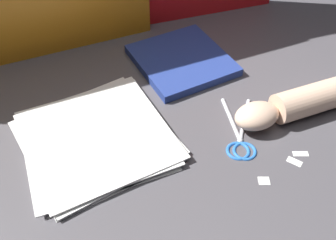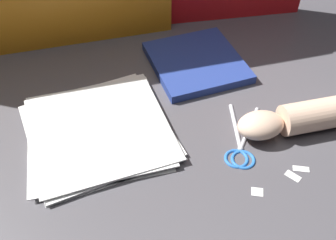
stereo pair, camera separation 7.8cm
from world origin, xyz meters
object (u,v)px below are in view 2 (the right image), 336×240
object	(u,v)px
book_closed	(196,62)
hand_forearm	(319,115)
scissors	(241,145)
paper_stack	(98,130)

from	to	relation	value
book_closed	hand_forearm	distance (m)	0.33
scissors	paper_stack	bearing A→B (deg)	153.22
paper_stack	scissors	size ratio (longest dim) A/B	1.71
book_closed	paper_stack	bearing A→B (deg)	-152.86
paper_stack	book_closed	size ratio (longest dim) A/B	1.37
scissors	hand_forearm	bearing A→B (deg)	0.46
paper_stack	book_closed	world-z (taller)	book_closed
book_closed	hand_forearm	size ratio (longest dim) A/B	0.66
book_closed	scissors	size ratio (longest dim) A/B	1.25
paper_stack	scissors	xyz separation A→B (m)	(0.27, -0.14, -0.00)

